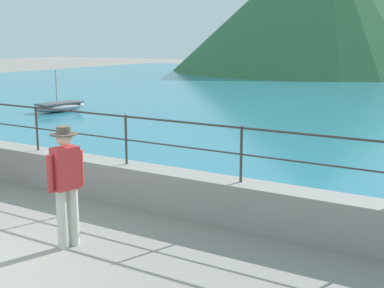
% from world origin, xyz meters
% --- Properties ---
extents(promenade_wall, '(20.00, 0.56, 0.70)m').
position_xyz_m(promenade_wall, '(0.00, 3.20, 0.35)').
color(promenade_wall, gray).
rests_on(promenade_wall, ground).
extents(railing, '(18.44, 0.04, 0.90)m').
position_xyz_m(railing, '(0.00, 3.20, 1.34)').
color(railing, '#383330').
rests_on(railing, promenade_wall).
extents(hill_main, '(28.02, 28.02, 12.78)m').
position_xyz_m(hill_main, '(-9.48, 44.01, 6.39)').
color(hill_main, '#33663D').
rests_on(hill_main, ground).
extents(person_walking, '(0.38, 0.56, 1.75)m').
position_xyz_m(person_walking, '(0.62, 1.09, 0.98)').
color(person_walking, beige).
rests_on(person_walking, ground).
extents(boat_2, '(1.30, 2.42, 1.66)m').
position_xyz_m(boat_2, '(-9.62, 10.91, 0.26)').
color(boat_2, gray).
rests_on(boat_2, lake_water).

